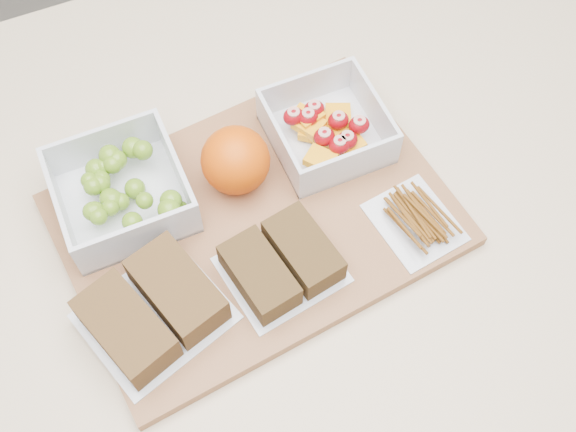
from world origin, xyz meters
The scene contains 9 objects.
ground centered at (0.00, 0.00, 0.00)m, with size 4.00×4.00×0.00m, color gray.
counter centered at (0.00, 0.00, 0.45)m, with size 1.20×0.90×0.90m, color beige.
cutting_board centered at (-0.01, 0.03, 0.91)m, with size 0.42×0.30×0.02m, color #99653F.
grape_container centered at (-0.14, 0.10, 0.94)m, with size 0.14×0.14×0.06m.
fruit_container centered at (0.10, 0.09, 0.94)m, with size 0.13×0.13×0.05m.
orange centered at (-0.01, 0.08, 0.95)m, with size 0.08×0.08×0.08m, color #E95305.
sandwich_bag_left centered at (-0.15, -0.04, 0.94)m, with size 0.17×0.16×0.04m.
sandwich_bag_center centered at (-0.01, -0.05, 0.93)m, with size 0.13×0.12×0.04m.
pretzel_bag centered at (0.15, -0.05, 0.93)m, with size 0.09×0.11×0.02m.
Camera 1 is at (-0.14, -0.35, 1.62)m, focal length 45.00 mm.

